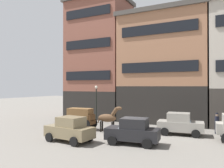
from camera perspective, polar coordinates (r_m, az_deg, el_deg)
ground_plane at (r=18.23m, az=4.76°, el=-13.44°), size 120.00×120.00×0.00m
building_far_left at (r=30.48m, az=-3.19°, el=6.47°), size 8.02×6.35×15.51m
building_center_left at (r=27.04m, az=13.06°, el=4.25°), size 10.14×6.35×12.58m
cargo_wagon at (r=21.78m, az=-7.92°, el=-8.26°), size 3.00×1.71×1.98m
draft_horse at (r=20.24m, az=-0.97°, el=-8.50°), size 2.35×0.72×2.30m
sedan_dark at (r=17.17m, az=-10.61°, el=-11.13°), size 3.84×2.15×1.83m
sedan_light at (r=20.04m, az=16.76°, el=-9.59°), size 3.86×2.19×1.83m
sedan_parked_curb at (r=16.26m, az=5.28°, el=-11.73°), size 3.86×2.20×1.83m
pedestrian_officer at (r=21.56m, az=24.92°, el=-8.73°), size 0.46×0.46×1.79m
streetlamp_curbside at (r=25.31m, az=-3.98°, el=-3.72°), size 0.32×0.32×4.12m
fire_hydrant_curbside at (r=23.52m, az=4.17°, el=-9.46°), size 0.24×0.24×0.83m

